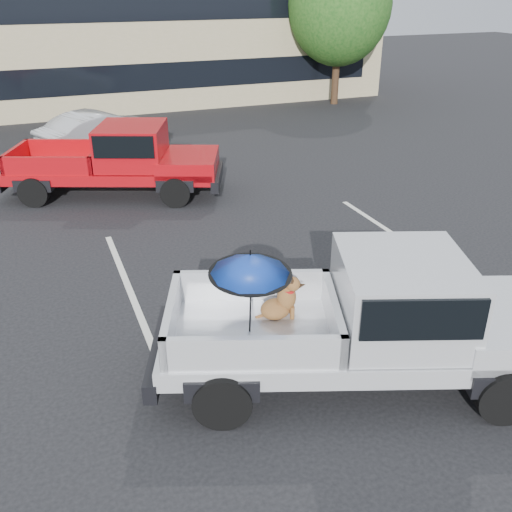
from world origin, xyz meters
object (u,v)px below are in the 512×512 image
object	(u,v)px
tree_right	(340,4)
red_pickup	(127,157)
silver_pickup	(382,314)
silver_sedan	(102,132)

from	to	relation	value
tree_right	red_pickup	xyz separation A→B (m)	(-11.01, -8.85, -3.20)
silver_pickup	silver_sedan	world-z (taller)	silver_pickup
tree_right	silver_pickup	xyz separation A→B (m)	(-9.18, -17.94, -3.16)
tree_right	red_pickup	size ratio (longest dim) A/B	1.15
tree_right	silver_sedan	bearing A→B (deg)	-157.78
red_pickup	silver_sedan	bearing A→B (deg)	112.80
silver_pickup	red_pickup	distance (m)	9.27
silver_pickup	red_pickup	world-z (taller)	silver_pickup
silver_pickup	silver_sedan	distance (m)	13.55
tree_right	silver_sedan	xyz separation A→B (m)	(-11.07, -4.52, -3.52)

